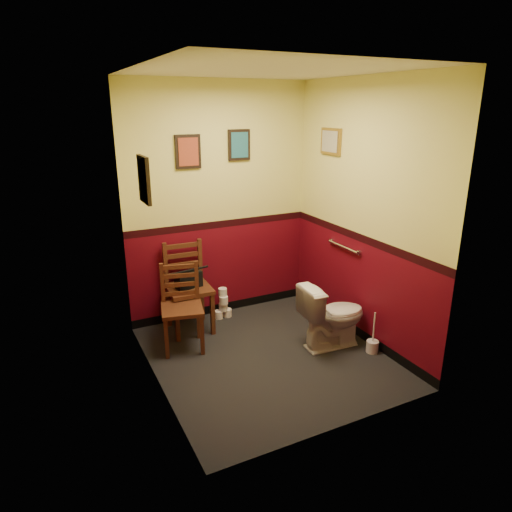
{
  "coord_description": "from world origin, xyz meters",
  "views": [
    {
      "loc": [
        -1.91,
        -3.6,
        2.41
      ],
      "look_at": [
        0.0,
        0.25,
        1.0
      ],
      "focal_mm": 32.0,
      "sensor_mm": 36.0,
      "label": 1
    }
  ],
  "objects": [
    {
      "name": "toilet",
      "position": [
        0.72,
        -0.09,
        0.34
      ],
      "size": [
        0.72,
        0.43,
        0.69
      ],
      "primitive_type": "imported",
      "rotation": [
        0.0,
        0.0,
        1.51
      ],
      "color": "white",
      "rests_on": "floor"
    },
    {
      "name": "wall_back",
      "position": [
        0.0,
        1.2,
        1.35
      ],
      "size": [
        2.2,
        0.0,
        2.7
      ],
      "primitive_type": "cube",
      "rotation": [
        1.57,
        0.0,
        0.0
      ],
      "color": "#550713",
      "rests_on": "ground"
    },
    {
      "name": "framed_print_right",
      "position": [
        1.08,
        0.6,
        2.05
      ],
      "size": [
        0.04,
        0.34,
        0.28
      ],
      "color": "olive",
      "rests_on": "wall_right"
    },
    {
      "name": "ceiling",
      "position": [
        0.0,
        0.0,
        2.7
      ],
      "size": [
        2.2,
        2.4,
        0.0
      ],
      "primitive_type": "cube",
      "rotation": [
        3.14,
        0.0,
        0.0
      ],
      "color": "silver",
      "rests_on": "ground"
    },
    {
      "name": "framed_print_left",
      "position": [
        -1.08,
        0.1,
        1.85
      ],
      "size": [
        0.04,
        0.3,
        0.38
      ],
      "color": "black",
      "rests_on": "wall_left"
    },
    {
      "name": "framed_print_back_b",
      "position": [
        0.25,
        1.18,
        2.0
      ],
      "size": [
        0.26,
        0.04,
        0.34
      ],
      "color": "black",
      "rests_on": "wall_back"
    },
    {
      "name": "wall_right",
      "position": [
        1.1,
        0.0,
        1.35
      ],
      "size": [
        0.0,
        2.4,
        2.7
      ],
      "primitive_type": "cube",
      "rotation": [
        1.57,
        0.0,
        -1.57
      ],
      "color": "#550713",
      "rests_on": "ground"
    },
    {
      "name": "chair_left",
      "position": [
        -0.69,
        0.59,
        0.44
      ],
      "size": [
        0.5,
        0.5,
        0.89
      ],
      "rotation": [
        0.0,
        0.0,
        -0.24
      ],
      "color": "#502818",
      "rests_on": "floor"
    },
    {
      "name": "tp_stack",
      "position": [
        -0.05,
        1.03,
        0.16
      ],
      "size": [
        0.21,
        0.13,
        0.37
      ],
      "color": "silver",
      "rests_on": "floor"
    },
    {
      "name": "toilet_brush",
      "position": [
        1.01,
        -0.4,
        0.07
      ],
      "size": [
        0.12,
        0.12,
        0.45
      ],
      "color": "silver",
      "rests_on": "floor"
    },
    {
      "name": "floor",
      "position": [
        0.0,
        0.0,
        0.0
      ],
      "size": [
        2.2,
        2.4,
        0.0
      ],
      "primitive_type": "cube",
      "color": "black",
      "rests_on": "ground"
    },
    {
      "name": "grab_bar",
      "position": [
        1.07,
        0.25,
        0.95
      ],
      "size": [
        0.05,
        0.56,
        0.06
      ],
      "color": "silver",
      "rests_on": "wall_right"
    },
    {
      "name": "wall_front",
      "position": [
        0.0,
        -1.2,
        1.35
      ],
      "size": [
        2.2,
        0.0,
        2.7
      ],
      "primitive_type": "cube",
      "rotation": [
        -1.57,
        0.0,
        0.0
      ],
      "color": "#550713",
      "rests_on": "ground"
    },
    {
      "name": "chair_right",
      "position": [
        -0.5,
        0.95,
        0.5
      ],
      "size": [
        0.48,
        0.48,
        0.99
      ],
      "rotation": [
        0.0,
        0.0,
        -0.04
      ],
      "color": "#502818",
      "rests_on": "floor"
    },
    {
      "name": "wall_left",
      "position": [
        -1.1,
        0.0,
        1.35
      ],
      "size": [
        0.0,
        2.4,
        2.7
      ],
      "primitive_type": "cube",
      "rotation": [
        1.57,
        0.0,
        1.57
      ],
      "color": "#550713",
      "rests_on": "ground"
    },
    {
      "name": "handbag",
      "position": [
        -0.5,
        0.9,
        0.61
      ],
      "size": [
        0.3,
        0.19,
        0.2
      ],
      "rotation": [
        0.0,
        0.0,
        0.17
      ],
      "color": "black",
      "rests_on": "chair_right"
    },
    {
      "name": "framed_print_back_a",
      "position": [
        -0.35,
        1.18,
        1.95
      ],
      "size": [
        0.28,
        0.04,
        0.36
      ],
      "color": "black",
      "rests_on": "wall_back"
    }
  ]
}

